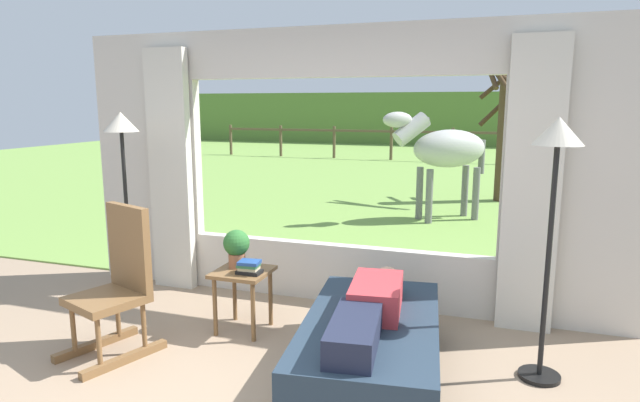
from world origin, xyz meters
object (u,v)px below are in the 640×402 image
at_px(floor_lamp_left, 123,150).
at_px(recliner_sofa, 371,347).
at_px(horse, 445,150).
at_px(pasture_tree, 504,126).
at_px(potted_plant, 237,246).
at_px(book_stack, 249,267).
at_px(rocking_chair, 118,282).
at_px(side_table, 243,281).
at_px(floor_lamp_right, 555,171).
at_px(reclining_person, 370,307).

bearing_deg(floor_lamp_left, recliner_sofa, -16.18).
height_order(horse, pasture_tree, pasture_tree).
relative_size(recliner_sofa, potted_plant, 5.61).
bearing_deg(floor_lamp_left, book_stack, -14.70).
xyz_separation_m(rocking_chair, horse, (1.84, 5.49, 0.61)).
bearing_deg(book_stack, pasture_tree, 74.69).
bearing_deg(pasture_tree, book_stack, -105.31).
distance_m(floor_lamp_left, horse, 5.18).
bearing_deg(horse, side_table, 130.89).
xyz_separation_m(side_table, floor_lamp_right, (2.29, -0.07, 1.02)).
xyz_separation_m(reclining_person, rocking_chair, (-1.89, -0.17, 0.02)).
bearing_deg(floor_lamp_right, potted_plant, 176.86).
distance_m(potted_plant, floor_lamp_left, 1.51).
bearing_deg(pasture_tree, rocking_chair, -109.74).
relative_size(recliner_sofa, reclining_person, 1.25).
height_order(recliner_sofa, floor_lamp_left, floor_lamp_left).
bearing_deg(side_table, reclining_person, -21.61).
bearing_deg(floor_lamp_left, horse, 61.12).
relative_size(reclining_person, book_stack, 7.33).
xyz_separation_m(rocking_chair, book_stack, (0.80, 0.57, 0.03)).
xyz_separation_m(potted_plant, floor_lamp_left, (-1.29, 0.26, 0.75)).
bearing_deg(potted_plant, rocking_chair, -132.32).
relative_size(recliner_sofa, horse, 1.04).
bearing_deg(reclining_person, horse, 83.74).
height_order(recliner_sofa, potted_plant, potted_plant).
bearing_deg(reclining_person, side_table, 151.59).
relative_size(rocking_chair, potted_plant, 3.50).
distance_m(side_table, floor_lamp_left, 1.74).
bearing_deg(floor_lamp_right, book_stack, 179.77).
bearing_deg(side_table, pasture_tree, 73.86).
bearing_deg(potted_plant, floor_lamp_right, -3.14).
height_order(floor_lamp_left, pasture_tree, pasture_tree).
bearing_deg(side_table, floor_lamp_right, -1.75).
height_order(recliner_sofa, pasture_tree, pasture_tree).
distance_m(recliner_sofa, potted_plant, 1.43).
xyz_separation_m(rocking_chair, potted_plant, (0.63, 0.70, 0.16)).
height_order(rocking_chair, floor_lamp_left, floor_lamp_left).
distance_m(rocking_chair, floor_lamp_right, 3.19).
bearing_deg(rocking_chair, recliner_sofa, 26.67).
relative_size(book_stack, pasture_tree, 0.06).
bearing_deg(book_stack, rocking_chair, -144.47).
relative_size(floor_lamp_left, horse, 1.04).
xyz_separation_m(recliner_sofa, reclining_person, (0.00, -0.05, 0.30)).
distance_m(recliner_sofa, floor_lamp_right, 1.69).
bearing_deg(horse, floor_lamp_right, 157.31).
bearing_deg(side_table, rocking_chair, -138.29).
relative_size(rocking_chair, horse, 0.65).
relative_size(potted_plant, floor_lamp_left, 0.18).
height_order(reclining_person, book_stack, reclining_person).
xyz_separation_m(reclining_person, floor_lamp_right, (1.11, 0.40, 0.92)).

